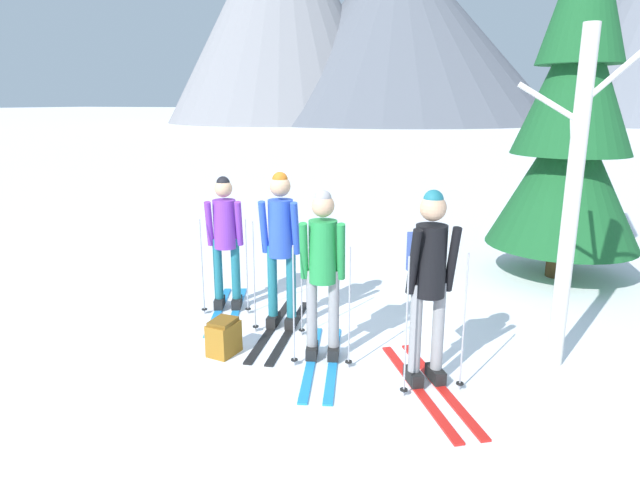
% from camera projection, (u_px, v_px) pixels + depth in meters
% --- Properties ---
extents(ground_plane, '(400.00, 400.00, 0.00)m').
position_uv_depth(ground_plane, '(300.00, 336.00, 6.16)').
color(ground_plane, white).
extents(skier_in_purple, '(0.92, 1.61, 1.69)m').
position_uv_depth(skier_in_purple, '(226.00, 236.00, 6.77)').
color(skier_in_purple, '#1E84D1').
rests_on(skier_in_purple, ground).
extents(skier_in_blue, '(0.66, 1.82, 1.81)m').
position_uv_depth(skier_in_blue, '(281.00, 241.00, 6.18)').
color(skier_in_blue, black).
rests_on(skier_in_blue, ground).
extents(skier_in_green, '(0.78, 1.65, 1.74)m').
position_uv_depth(skier_in_green, '(323.00, 266.00, 5.41)').
color(skier_in_green, '#1E84D1').
rests_on(skier_in_green, ground).
extents(skier_in_black, '(1.23, 1.62, 1.82)m').
position_uv_depth(skier_in_black, '(429.00, 277.00, 4.90)').
color(skier_in_black, red).
rests_on(skier_in_black, ground).
extents(pine_tree_near, '(2.13, 2.13, 5.15)m').
position_uv_depth(pine_tree_near, '(573.00, 116.00, 7.70)').
color(pine_tree_near, '#51381E').
rests_on(pine_tree_near, ground).
extents(birch_tree_tall, '(1.19, 1.05, 3.22)m').
position_uv_depth(birch_tree_tall, '(573.00, 197.00, 5.12)').
color(birch_tree_tall, silver).
rests_on(birch_tree_tall, ground).
extents(backpack_on_snow_front, '(0.27, 0.34, 0.38)m').
position_uv_depth(backpack_on_snow_front, '(224.00, 337.00, 5.69)').
color(backpack_on_snow_front, '#99661E').
rests_on(backpack_on_snow_front, ground).
extents(mountain_ridge_distant, '(102.95, 47.27, 28.39)m').
position_uv_depth(mountain_ridge_distant, '(604.00, 12.00, 59.08)').
color(mountain_ridge_distant, gray).
rests_on(mountain_ridge_distant, ground).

